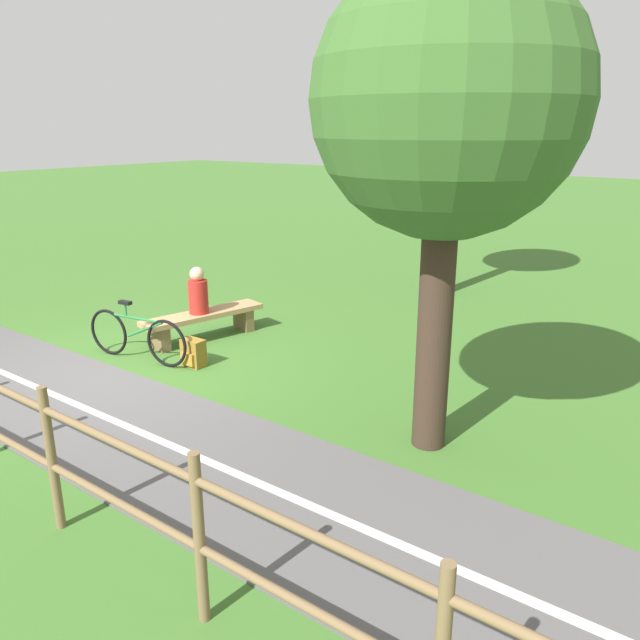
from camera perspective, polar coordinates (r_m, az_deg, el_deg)
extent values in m
plane|color=#3D6B28|center=(9.08, -17.77, -4.46)|extent=(80.00, 80.00, 0.00)
cube|color=#565454|center=(5.81, -1.39, -16.59)|extent=(2.48, 36.02, 0.02)
cube|color=silver|center=(5.80, -1.39, -16.51)|extent=(0.44, 32.00, 0.00)
cube|color=#A88456|center=(9.97, -10.72, 0.48)|extent=(2.06, 0.92, 0.08)
cube|color=brown|center=(10.41, -7.05, 0.11)|extent=(0.25, 0.42, 0.36)
cube|color=brown|center=(9.71, -14.50, -1.61)|extent=(0.25, 0.42, 0.36)
cylinder|color=#B2231E|center=(9.86, -11.14, 2.10)|extent=(0.37, 0.37, 0.53)
sphere|color=tan|center=(9.77, -11.26, 4.17)|extent=(0.22, 0.22, 0.22)
torus|color=black|center=(8.93, -13.93, -2.11)|extent=(0.14, 0.69, 0.70)
torus|color=black|center=(9.66, -18.86, -1.06)|extent=(0.14, 0.69, 0.70)
cylinder|color=#237038|center=(9.20, -16.65, 0.16)|extent=(0.17, 0.93, 0.04)
cylinder|color=#237038|center=(9.14, -15.82, -0.85)|extent=(0.13, 0.67, 0.33)
cylinder|color=#237038|center=(9.29, -17.44, 0.89)|extent=(0.03, 0.03, 0.20)
cube|color=black|center=(9.26, -17.50, 1.54)|extent=(0.11, 0.21, 0.05)
cube|color=olive|center=(8.93, -11.57, -2.97)|extent=(0.21, 0.33, 0.39)
cube|color=#A57A2A|center=(8.88, -12.12, -3.55)|extent=(0.04, 0.23, 0.18)
cylinder|color=brown|center=(5.65, -23.45, -11.68)|extent=(0.08, 0.08, 1.29)
cylinder|color=brown|center=(4.41, -11.04, -19.22)|extent=(0.08, 0.08, 1.29)
cylinder|color=brown|center=(4.16, -11.40, -14.22)|extent=(0.25, 13.94, 0.06)
cylinder|color=brown|center=(4.45, -10.99, -19.89)|extent=(0.25, 13.94, 0.06)
cylinder|color=#38281E|center=(12.66, 11.90, 10.58)|extent=(0.30, 0.30, 3.66)
sphere|color=#386028|center=(12.61, 12.61, 21.38)|extent=(2.22, 2.22, 2.22)
cylinder|color=#38281E|center=(6.33, 10.55, 0.30)|extent=(0.35, 0.35, 2.85)
sphere|color=#386028|center=(6.06, 11.68, 19.24)|extent=(2.55, 2.55, 2.55)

